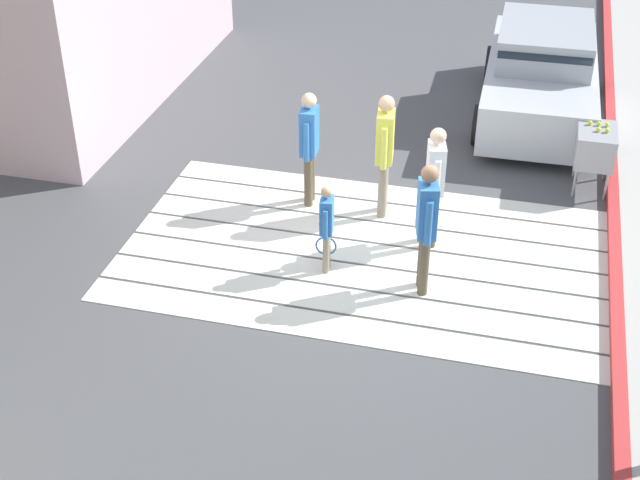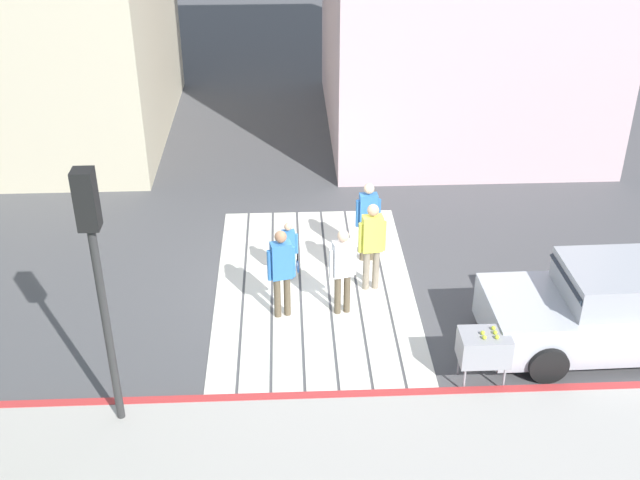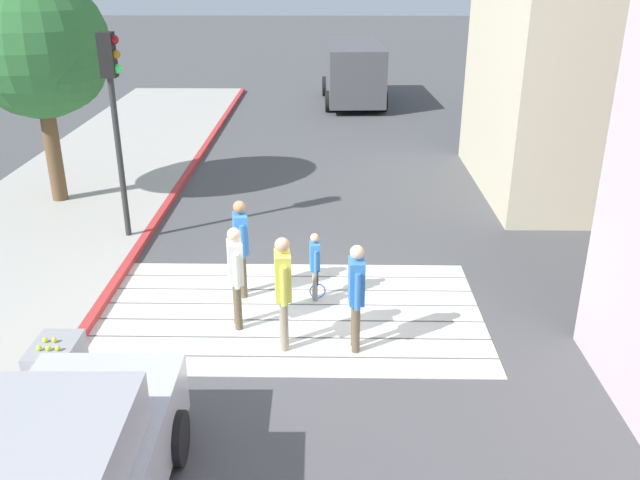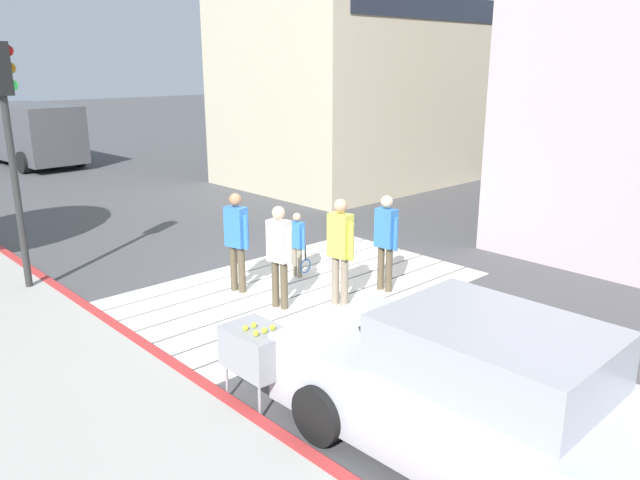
% 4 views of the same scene
% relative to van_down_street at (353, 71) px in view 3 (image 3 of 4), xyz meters
% --- Properties ---
extents(ground_plane, '(120.00, 120.00, 0.00)m').
position_rel_van_down_street_xyz_m(ground_plane, '(-1.53, -17.50, -1.28)').
color(ground_plane, '#4C4C4F').
extents(crosswalk_stripes, '(6.40, 3.80, 0.01)m').
position_rel_van_down_street_xyz_m(crosswalk_stripes, '(-1.53, -17.50, -1.27)').
color(crosswalk_stripes, silver).
rests_on(crosswalk_stripes, ground).
extents(curb_painted, '(0.16, 40.00, 0.13)m').
position_rel_van_down_street_xyz_m(curb_painted, '(-4.78, -17.50, -1.21)').
color(curb_painted, '#BC3333').
rests_on(curb_painted, ground).
extents(van_down_street, '(2.55, 5.30, 2.35)m').
position_rel_van_down_street_xyz_m(van_down_street, '(0.00, 0.00, 0.00)').
color(van_down_street, '#4C4C51').
rests_on(van_down_street, ground).
extents(traffic_light_corner, '(0.39, 0.28, 4.24)m').
position_rel_van_down_street_xyz_m(traffic_light_corner, '(-5.11, -14.40, 1.76)').
color(traffic_light_corner, '#2D2D2D').
rests_on(traffic_light_corner, ground).
extents(street_tree, '(3.20, 3.20, 5.32)m').
position_rel_van_down_street_xyz_m(street_tree, '(-7.30, -12.24, 2.35)').
color(street_tree, brown).
rests_on(street_tree, ground).
extents(tennis_ball_cart, '(0.56, 0.80, 1.02)m').
position_rel_van_down_street_xyz_m(tennis_ball_cart, '(-4.43, -20.10, -0.58)').
color(tennis_ball_cart, '#99999E').
rests_on(tennis_ball_cart, ground).
extents(pedestrian_adult_lead, '(0.24, 0.51, 1.73)m').
position_rel_van_down_street_xyz_m(pedestrian_adult_lead, '(-0.48, -18.62, -0.27)').
color(pedestrian_adult_lead, brown).
rests_on(pedestrian_adult_lead, ground).
extents(pedestrian_adult_trailing, '(0.29, 0.50, 1.73)m').
position_rel_van_down_street_xyz_m(pedestrian_adult_trailing, '(-2.35, -17.98, -0.27)').
color(pedestrian_adult_trailing, brown).
rests_on(pedestrian_adult_trailing, ground).
extents(pedestrian_adult_side, '(0.31, 0.51, 1.78)m').
position_rel_van_down_street_xyz_m(pedestrian_adult_side, '(-2.40, -16.88, -0.24)').
color(pedestrian_adult_side, brown).
rests_on(pedestrian_adult_side, ground).
extents(pedestrian_teen_behind, '(0.28, 0.53, 1.82)m').
position_rel_van_down_street_xyz_m(pedestrian_teen_behind, '(-1.56, -18.59, -0.21)').
color(pedestrian_teen_behind, gray).
rests_on(pedestrian_teen_behind, ground).
extents(pedestrian_child_with_racket, '(0.29, 0.39, 1.25)m').
position_rel_van_down_street_xyz_m(pedestrian_child_with_racket, '(-1.13, -17.02, -0.58)').
color(pedestrian_child_with_racket, gray).
rests_on(pedestrian_child_with_racket, ground).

